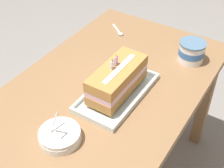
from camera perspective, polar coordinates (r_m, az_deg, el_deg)
The scene contains 6 objects.
dining_table at distance 1.44m, azimuth -0.83°, elevation -3.13°, with size 1.19×0.74×0.69m.
foil_tray at distance 1.32m, azimuth 0.90°, elevation -1.59°, with size 0.38×0.20×0.02m.
birthday_cake at distance 1.27m, azimuth 0.93°, elevation 0.87°, with size 0.28×0.12×0.16m.
bowl_stack at distance 1.16m, azimuth -9.23°, elevation -9.07°, with size 0.15×0.15×0.10m.
ice_cream_tub at distance 1.53m, azimuth 13.94°, elevation 5.61°, with size 0.12×0.12×0.10m.
serving_spoon_near_tray at distance 1.71m, azimuth 1.36°, elevation 9.13°, with size 0.09×0.11×0.01m.
Camera 1 is at (-0.87, -0.58, 1.58)m, focal length 51.51 mm.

